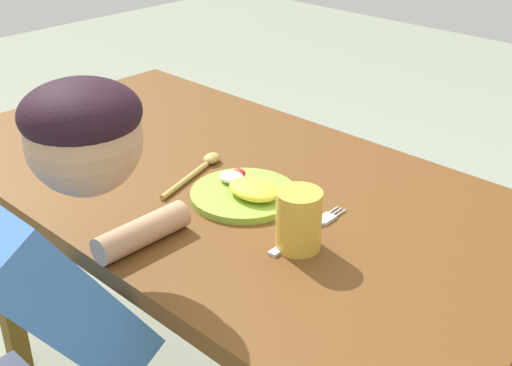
{
  "coord_description": "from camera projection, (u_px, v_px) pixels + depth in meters",
  "views": [
    {
      "loc": [
        0.91,
        -0.86,
        1.36
      ],
      "look_at": [
        0.09,
        -0.0,
        0.75
      ],
      "focal_mm": 46.71,
      "sensor_mm": 36.0,
      "label": 1
    }
  ],
  "objects": [
    {
      "name": "dining_table",
      "position": [
        225.0,
        209.0,
        1.43
      ],
      "size": [
        1.37,
        0.73,
        0.73
      ],
      "color": "brown",
      "rests_on": "ground_plane"
    },
    {
      "name": "plate",
      "position": [
        245.0,
        192.0,
        1.31
      ],
      "size": [
        0.21,
        0.21,
        0.04
      ],
      "color": "#8CBC3D",
      "rests_on": "dining_table"
    },
    {
      "name": "fork",
      "position": [
        307.0,
        231.0,
        1.2
      ],
      "size": [
        0.03,
        0.21,
        0.01
      ],
      "rotation": [
        0.0,
        0.0,
        1.62
      ],
      "color": "silver",
      "rests_on": "dining_table"
    },
    {
      "name": "spoon",
      "position": [
        201.0,
        167.0,
        1.42
      ],
      "size": [
        0.08,
        0.21,
        0.02
      ],
      "rotation": [
        0.0,
        0.0,
        1.87
      ],
      "color": "tan",
      "rests_on": "dining_table"
    },
    {
      "name": "drinking_cup",
      "position": [
        299.0,
        220.0,
        1.13
      ],
      "size": [
        0.08,
        0.08,
        0.11
      ],
      "primitive_type": "cylinder",
      "color": "gold",
      "rests_on": "dining_table"
    },
    {
      "name": "person",
      "position": [
        52.0,
        358.0,
        1.1
      ],
      "size": [
        0.2,
        0.44,
        1.05
      ],
      "color": "#3F4558",
      "rests_on": "ground_plane"
    }
  ]
}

